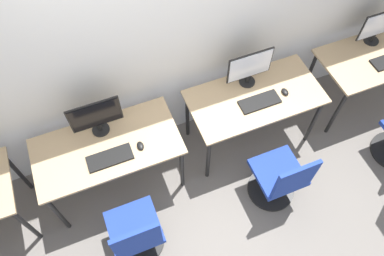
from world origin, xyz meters
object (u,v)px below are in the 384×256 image
Objects in this scene: office_chair_left at (137,235)px; mouse_right at (285,92)px; monitor_right at (250,67)px; keyboard_left at (110,158)px; monitor_far_right at (379,26)px; keyboard_right at (260,102)px; office_chair_right at (280,180)px; mouse_left at (140,146)px; monitor_left at (96,117)px.

mouse_right is (1.75, 0.66, 0.41)m from office_chair_left.
monitor_right is at bearing 137.06° from mouse_right.
monitor_far_right is (2.95, 0.33, 0.20)m from keyboard_left.
office_chair_right reaches higher than keyboard_right.
monitor_right is at bearing 14.45° from mouse_left.
mouse_right is (0.28, -0.26, -0.20)m from monitor_right.
keyboard_left is 0.45× the size of office_chair_right.
mouse_right is (1.47, 0.05, 0.00)m from mouse_left.
monitor_right reaches higher than mouse_left.
mouse_right is (1.75, -0.25, -0.20)m from monitor_left.
office_chair_left is (-0.28, -0.61, -0.41)m from mouse_left.
keyboard_left is at bearing 90.27° from office_chair_left.
mouse_right reaches higher than keyboard_left.
mouse_left and mouse_right have the same top height.
monitor_left is 0.37m from keyboard_left.
monitor_far_right is (1.20, 0.27, 0.20)m from mouse_right.
office_chair_left reaches higher than mouse_left.
office_chair_right is at bearing -32.59° from monitor_left.
monitor_right is 5.05× the size of mouse_right.
monitor_far_right is at bearing 12.66° from mouse_right.
keyboard_right is (1.48, -0.26, -0.20)m from monitor_left.
monitor_far_right is at bearing 0.33° from monitor_left.
monitor_left is 1.00× the size of monitor_right.
mouse_right is at bearing -42.94° from monitor_right.
monitor_right reaches higher than keyboard_right.
mouse_right is at bearing 2.14° from keyboard_right.
keyboard_right is 0.28m from mouse_right.
monitor_far_right reaches higher than office_chair_left.
keyboard_right is at bearing 23.65° from office_chair_left.
office_chair_right is (1.42, -0.00, 0.00)m from office_chair_left.
mouse_left is at bearing -165.55° from monitor_right.
office_chair_left is 1.00× the size of office_chair_right.
monitor_left is at bearing -179.74° from monitor_right.
mouse_left is at bearing -173.20° from monitor_far_right.
monitor_right is (1.20, 0.31, 0.20)m from mouse_left.
monitor_left is 0.51× the size of office_chair_left.
office_chair_left is 1.42m from office_chair_right.
office_chair_right is at bearing -116.59° from mouse_right.
keyboard_left is 4.38× the size of mouse_left.
monitor_left reaches higher than office_chair_left.
mouse_right is at bearing 1.93° from mouse_left.
monitor_far_right is (2.95, 0.92, 0.61)m from office_chair_left.
monitor_far_right is (2.67, 0.32, 0.20)m from mouse_left.
keyboard_left is at bearing -90.00° from monitor_left.
office_chair_left is at bearing -159.48° from mouse_right.
office_chair_right is (1.14, -0.61, -0.41)m from mouse_left.
mouse_right is (1.75, 0.06, 0.01)m from keyboard_left.
monitor_right is 0.43m from mouse_right.
monitor_left is 1.78m from mouse_right.
keyboard_left is 0.87× the size of monitor_right.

